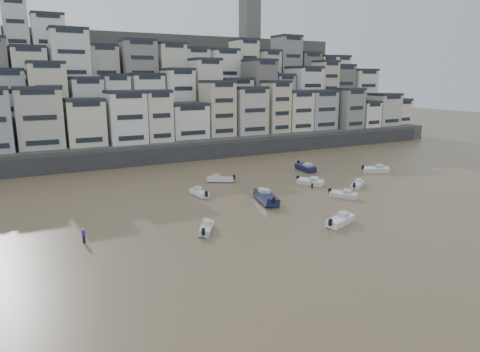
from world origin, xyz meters
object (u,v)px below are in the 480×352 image
person_blue (84,236)px  person_pink (312,183)px  boat_d (357,183)px  boat_i (305,166)px  boat_h (220,178)px  boat_a (340,219)px  boat_f (199,192)px  boat_c (266,196)px  boat_g (376,169)px  boat_e (310,181)px  boat_b (343,194)px  boat_j (206,227)px

person_blue → person_pink: bearing=11.6°
boat_d → person_pink: 7.92m
boat_i → boat_h: bearing=-81.6°
boat_d → person_pink: (-7.32, 3.00, 0.25)m
boat_a → boat_f: boat_a is taller
boat_a → person_blue: (-29.67, 8.81, 0.14)m
boat_d → boat_h: boat_h is taller
boat_c → person_pink: 11.86m
boat_g → boat_a: bearing=-116.2°
boat_e → person_pink: (-0.99, -1.82, 0.18)m
boat_e → boat_h: boat_h is taller
person_blue → boat_b: bearing=0.9°
person_blue → boat_j: bearing=-13.5°
boat_b → person_blue: size_ratio=2.63×
boat_b → boat_c: bearing=-139.6°
boat_e → boat_h: size_ratio=0.97×
boat_f → boat_h: bearing=-50.9°
boat_h → person_pink: person_pink is taller
boat_b → boat_g: 21.29m
boat_a → boat_g: 33.81m
boat_g → person_pink: size_ratio=3.16×
boat_b → person_blue: 38.40m
boat_a → boat_g: bearing=16.8°
boat_d → boat_h: (-19.10, 14.28, 0.08)m
boat_i → boat_a: bearing=-22.5°
boat_i → person_pink: person_pink is taller
boat_e → person_pink: 2.08m
boat_b → boat_c: size_ratio=0.64×
boat_f → person_pink: bearing=-108.9°
boat_e → person_blue: person_blue is taller
boat_c → person_pink: bearing=-58.8°
boat_f → person_pink: (18.68, -4.51, 0.22)m
boat_a → boat_d: size_ratio=1.17×
boat_b → boat_d: bearing=88.7°
boat_f → boat_i: boat_i is taller
boat_b → person_blue: (-38.40, -0.57, 0.25)m
boat_i → boat_b: bearing=-13.6°
boat_a → person_pink: (8.19, 16.55, 0.14)m
boat_a → boat_h: bearing=76.7°
boat_f → boat_h: 9.67m
boat_g → boat_h: (-30.42, 7.26, -0.05)m
boat_d → boat_g: size_ratio=0.83×
boat_e → person_blue: 40.01m
boat_g → boat_j: size_ratio=1.22×
boat_f → boat_b: bearing=-126.6°
boat_b → boat_f: boat_f is taller
boat_f → boat_i: size_ratio=0.76×
boat_a → boat_c: (-3.11, 12.95, 0.25)m
boat_b → boat_h: bearing=-179.1°
boat_a → boat_e: (9.18, 18.37, -0.04)m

